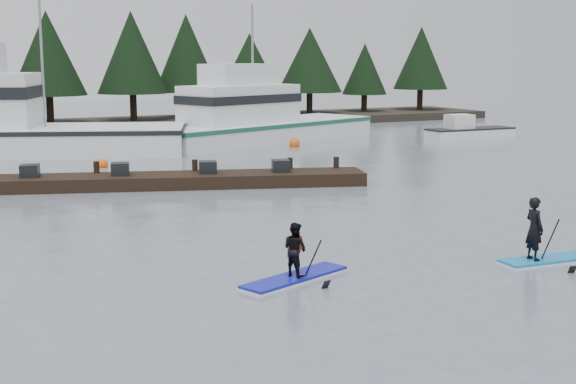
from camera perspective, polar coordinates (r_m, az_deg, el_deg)
name	(u,v)px	position (r m, az deg, el deg)	size (l,w,h in m)	color
ground	(398,273)	(19.89, 7.83, -5.72)	(160.00, 160.00, 0.00)	slate
far_shore	(59,127)	(59.00, -15.96, 4.47)	(70.00, 8.00, 0.60)	#2D281E
treeline	(59,131)	(59.02, -15.94, 4.18)	(60.00, 4.00, 8.00)	black
fishing_boat_medium	(257,131)	(49.41, -2.23, 4.34)	(16.55, 9.83, 9.30)	white
skiff	(470,133)	(52.79, 12.82, 4.08)	(5.89, 1.77, 0.69)	white
floating_dock	(171,181)	(32.79, -8.32, 0.81)	(15.80, 2.11, 0.53)	black
buoy_c	(294,147)	(47.05, 0.46, 3.25)	(0.64, 0.64, 0.64)	#FF590C
buoy_b	(103,167)	(39.23, -13.04, 1.72)	(0.52, 0.52, 0.52)	#FF590C
paddleboard_solo	(295,260)	(18.95, 0.50, -4.85)	(3.08, 1.73, 1.85)	#1117A7
paddleboard_duo	(554,240)	(21.74, 18.41, -3.25)	(3.30, 1.25, 2.26)	#1479C4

